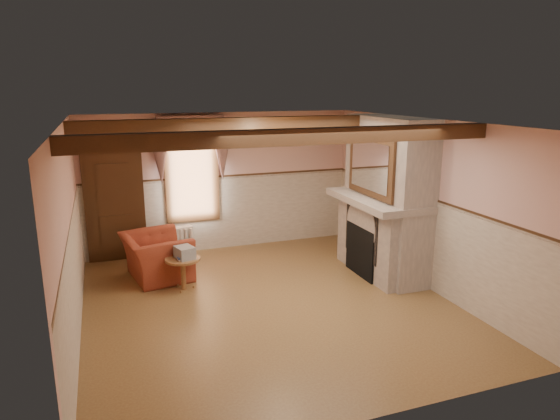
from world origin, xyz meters
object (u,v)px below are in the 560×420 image
object	(u,v)px
oil_lamp	(360,182)
armchair	(156,256)
side_table	(183,274)
mantel_clock	(362,185)
bowl	(372,192)
radiator	(176,243)

from	to	relation	value
oil_lamp	armchair	bearing A→B (deg)	173.36
armchair	side_table	world-z (taller)	armchair
mantel_clock	oil_lamp	distance (m)	0.10
oil_lamp	mantel_clock	bearing A→B (deg)	-90.00
mantel_clock	oil_lamp	world-z (taller)	oil_lamp
side_table	oil_lamp	bearing A→B (deg)	4.36
oil_lamp	bowl	bearing A→B (deg)	-90.00
mantel_clock	oil_lamp	size ratio (longest dim) A/B	0.86
radiator	oil_lamp	world-z (taller)	oil_lamp
mantel_clock	side_table	bearing A→B (deg)	-177.13
radiator	bowl	world-z (taller)	bowl
mantel_clock	armchair	bearing A→B (deg)	172.03
bowl	mantel_clock	size ratio (longest dim) A/B	1.29
bowl	side_table	bearing A→B (deg)	176.86
armchair	mantel_clock	bearing A→B (deg)	-107.81
side_table	bowl	world-z (taller)	bowl
side_table	mantel_clock	xyz separation A→B (m)	(3.39, 0.17, 1.25)
side_table	oil_lamp	world-z (taller)	oil_lamp
radiator	oil_lamp	size ratio (longest dim) A/B	2.50
bowl	armchair	bearing A→B (deg)	166.77
oil_lamp	radiator	bearing A→B (deg)	156.44
oil_lamp	side_table	bearing A→B (deg)	-175.64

